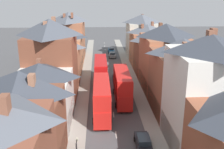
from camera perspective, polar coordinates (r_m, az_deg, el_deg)
name	(u,v)px	position (r m, az deg, el deg)	size (l,w,h in m)	color
pavement_left	(85,84)	(54.01, -5.94, -2.17)	(2.20, 104.00, 0.14)	gray
pavement_right	(134,84)	(54.41, 4.85, -1.99)	(2.20, 104.00, 0.14)	gray
centre_line_dashes	(110,88)	(52.12, -0.43, -2.89)	(0.14, 97.80, 0.01)	silver
terrace_row_left	(50,72)	(44.21, -13.32, 0.50)	(8.00, 77.66, 14.22)	beige
terrace_row_right	(175,71)	(43.86, 13.48, 0.81)	(8.00, 77.77, 14.28)	#BCB7A8
double_decker_bus_lead	(102,98)	(39.90, -2.27, -5.15)	(2.74, 10.80, 5.30)	red
double_decker_bus_mid_street	(122,86)	(45.07, 2.22, -2.43)	(2.74, 10.80, 5.30)	red
double_decker_bus_far_approaching	(101,72)	(52.98, -2.48, 0.64)	(2.74, 10.80, 5.30)	red
car_near_blue	(117,76)	(56.62, 1.17, -0.30)	(1.90, 4.03, 1.71)	#4C515B
car_near_silver	(111,50)	(82.37, -0.16, 5.35)	(1.90, 4.58, 1.59)	#236093
car_parked_left_a	(124,78)	(55.56, 2.59, -0.71)	(1.90, 4.52, 1.61)	maroon
car_parked_right_a	(112,55)	(76.12, 0.08, 4.33)	(1.90, 4.10, 1.58)	gray
car_mid_black	(143,142)	(33.05, 6.83, -14.37)	(1.90, 4.49, 1.58)	black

